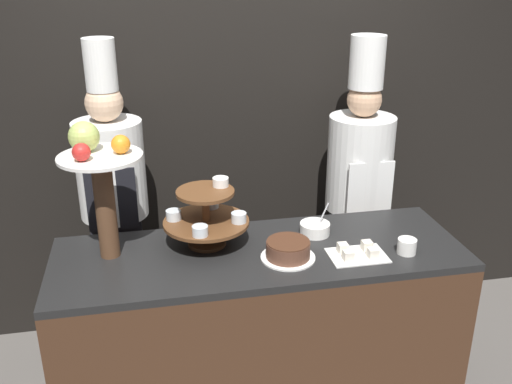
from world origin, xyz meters
TOP-DOWN VIEW (x-y plane):
  - wall_back at (0.00, 1.31)m, footprint 10.00×0.06m
  - buffet_counter at (0.00, 0.32)m, footprint 1.88×0.64m
  - tiered_stand at (-0.23, 0.43)m, footprint 0.40×0.40m
  - fruit_pedestal at (-0.68, 0.42)m, footprint 0.36×0.36m
  - cake_round at (0.11, 0.23)m, footprint 0.24×0.24m
  - cup_white at (0.65, 0.17)m, footprint 0.09×0.09m
  - cake_square_tray at (0.42, 0.18)m, footprint 0.26×0.18m
  - serving_bowl_far at (0.29, 0.43)m, footprint 0.15×0.15m
  - chef_left at (-0.67, 0.94)m, footprint 0.36×0.36m
  - chef_center_left at (0.71, 0.94)m, footprint 0.37×0.37m

SIDE VIEW (x-z plane):
  - buffet_counter at x=0.00m, z-range 0.00..0.95m
  - cake_square_tray at x=0.42m, z-range 0.94..0.99m
  - serving_bowl_far at x=0.29m, z-range 0.90..1.06m
  - chef_center_left at x=0.71m, z-range 0.07..1.89m
  - cup_white at x=0.65m, z-range 0.95..1.02m
  - cake_round at x=0.11m, z-range 0.95..1.03m
  - chef_left at x=-0.67m, z-range 0.08..1.91m
  - tiered_stand at x=-0.23m, z-range 0.94..1.25m
  - fruit_pedestal at x=-0.68m, z-range 1.04..1.65m
  - wall_back at x=0.00m, z-range 0.00..2.80m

